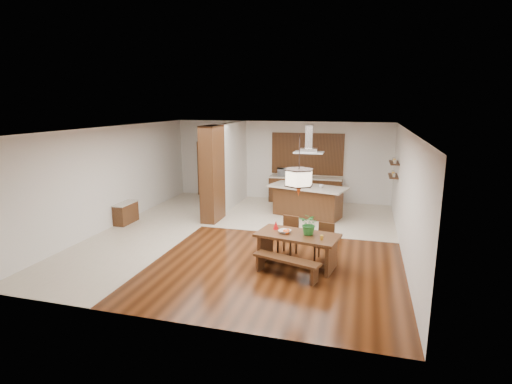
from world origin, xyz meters
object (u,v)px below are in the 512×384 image
(dining_bench, at_px, (286,267))
(range_hood, at_px, (309,139))
(pendant_lantern, at_px, (299,166))
(island_cup, at_px, (321,186))
(fruit_bowl, at_px, (285,231))
(dining_table, at_px, (297,243))
(microwave, at_px, (284,172))
(dining_chair_right, at_px, (324,243))
(foliage_plant, at_px, (310,224))
(hallway_console, at_px, (126,213))
(dining_chair_left, at_px, (287,236))
(kitchen_island, at_px, (307,201))

(dining_bench, relative_size, range_hood, 1.62)
(pendant_lantern, bearing_deg, island_cup, 89.06)
(fruit_bowl, bearing_deg, pendant_lantern, -0.39)
(dining_table, height_order, dining_bench, dining_table)
(microwave, bearing_deg, dining_chair_right, -82.06)
(foliage_plant, bearing_deg, dining_chair_right, 56.53)
(pendant_lantern, distance_m, microwave, 6.15)
(island_cup, bearing_deg, dining_chair_right, -82.27)
(foliage_plant, bearing_deg, hallway_console, 162.65)
(hallway_console, xyz_separation_m, island_cup, (5.57, 2.08, 0.72))
(dining_chair_left, relative_size, range_hood, 1.02)
(dining_bench, bearing_deg, foliage_plant, 60.82)
(foliage_plant, xyz_separation_m, microwave, (-1.75, 5.82, 0.10))
(dining_chair_left, bearing_deg, dining_bench, -64.77)
(dining_chair_left, relative_size, foliage_plant, 1.90)
(hallway_console, height_order, microwave, microwave)
(fruit_bowl, relative_size, kitchen_island, 0.10)
(dining_table, distance_m, dining_bench, 0.72)
(dining_bench, distance_m, foliage_plant, 1.08)
(dining_chair_left, relative_size, dining_chair_right, 1.07)
(dining_table, relative_size, dining_bench, 1.31)
(fruit_bowl, xyz_separation_m, kitchen_island, (-0.07, 4.03, -0.26))
(dining_table, relative_size, dining_chair_left, 2.07)
(dining_table, height_order, pendant_lantern, pendant_lantern)
(kitchen_island, xyz_separation_m, island_cup, (0.42, -0.13, 0.53))
(dining_bench, xyz_separation_m, fruit_bowl, (-0.17, 0.63, 0.57))
(pendant_lantern, xyz_separation_m, kitchen_island, (-0.36, 4.04, -1.74))
(kitchen_island, bearing_deg, range_hood, 105.75)
(island_cup, relative_size, microwave, 0.26)
(dining_table, xyz_separation_m, range_hood, (-0.36, 4.04, 1.92))
(dining_chair_right, bearing_deg, hallway_console, 179.49)
(kitchen_island, relative_size, microwave, 5.35)
(hallway_console, height_order, foliage_plant, foliage_plant)
(kitchen_island, height_order, island_cup, island_cup)
(dining_chair_left, bearing_deg, dining_chair_right, 4.67)
(dining_table, bearing_deg, hallway_console, 161.61)
(dining_bench, xyz_separation_m, kitchen_island, (-0.24, 4.67, 0.30))
(fruit_bowl, bearing_deg, hallway_console, 160.69)
(dining_table, relative_size, island_cup, 14.98)
(hallway_console, xyz_separation_m, dining_table, (5.50, -1.83, 0.23))
(dining_chair_left, xyz_separation_m, range_hood, (-0.02, 3.43, 2.01))
(dining_chair_right, bearing_deg, island_cup, 110.08)
(pendant_lantern, height_order, microwave, pendant_lantern)
(hallway_console, relative_size, island_cup, 6.93)
(kitchen_island, bearing_deg, dining_bench, -71.28)
(dining_bench, relative_size, fruit_bowl, 5.41)
(pendant_lantern, height_order, kitchen_island, pendant_lantern)
(dining_table, bearing_deg, fruit_bowl, 179.61)
(dining_bench, relative_size, foliage_plant, 3.02)
(pendant_lantern, height_order, island_cup, pendant_lantern)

